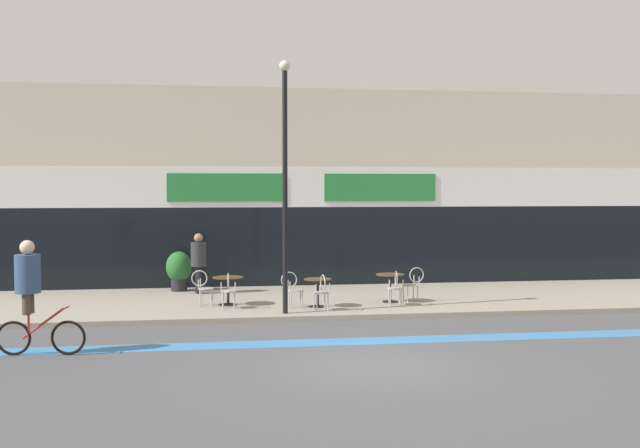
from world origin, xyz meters
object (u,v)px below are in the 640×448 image
object	(u,v)px
cafe_chair_0_side	(203,285)
cafe_chair_2_side	(413,282)
cafe_chair_1_near	(322,290)
cyclist_0	(30,286)
bistro_table_2	(390,282)
cafe_chair_2_near	(396,285)
cafe_chair_1_side	(293,287)
pedestrian_near_end	(199,258)
planter_pot	(179,269)
bistro_table_1	(318,287)
bistro_table_0	(228,285)
cafe_chair_0_near	(228,288)
lamp_post	(285,170)

from	to	relation	value
cafe_chair_0_side	cafe_chair_2_side	distance (m)	5.45
cafe_chair_1_near	cyclist_0	world-z (taller)	cyclist_0
bistro_table_2	cafe_chair_2_near	xyz separation A→B (m)	(-0.01, -0.63, -0.01)
cafe_chair_1_side	pedestrian_near_end	size ratio (longest dim) A/B	0.53
cafe_chair_1_side	planter_pot	distance (m)	4.57
cafe_chair_2_near	pedestrian_near_end	world-z (taller)	pedestrian_near_end
bistro_table_1	cafe_chair_1_near	size ratio (longest dim) A/B	0.79
cafe_chair_1_side	cafe_chair_2_near	size ratio (longest dim) A/B	1.00
bistro_table_1	cafe_chair_1_side	size ratio (longest dim) A/B	0.79
bistro_table_2	cafe_chair_2_near	bearing A→B (deg)	-90.82
bistro_table_0	pedestrian_near_end	world-z (taller)	pedestrian_near_end
cafe_chair_0_near	bistro_table_0	bearing A→B (deg)	3.38
planter_pot	lamp_post	distance (m)	5.79
cafe_chair_0_side	lamp_post	world-z (taller)	lamp_post
planter_pot	lamp_post	bearing A→B (deg)	-58.48
cafe_chair_1_near	cafe_chair_2_side	xyz separation A→B (m)	(2.61, 1.16, 0.00)
bistro_table_1	pedestrian_near_end	xyz separation A→B (m)	(-2.98, 2.86, 0.50)
bistro_table_1	cafe_chair_1_near	xyz separation A→B (m)	(0.01, -0.63, 0.01)
cafe_chair_1_near	pedestrian_near_end	size ratio (longest dim) A/B	0.53
cyclist_0	bistro_table_1	bearing A→B (deg)	39.93
bistro_table_0	cafe_chair_0_side	size ratio (longest dim) A/B	0.87
bistro_table_0	lamp_post	size ratio (longest dim) A/B	0.13
bistro_table_2	cyclist_0	distance (m)	9.19
cafe_chair_2_side	bistro_table_2	bearing A→B (deg)	-6.79
cafe_chair_2_near	cafe_chair_1_near	bearing A→B (deg)	111.72
cafe_chair_1_near	cafe_chair_2_near	xyz separation A→B (m)	(1.97, 0.52, 0.00)
cafe_chair_0_side	cafe_chair_2_side	world-z (taller)	same
pedestrian_near_end	cafe_chair_0_side	bearing A→B (deg)	-101.84
cafe_chair_2_side	pedestrian_near_end	xyz separation A→B (m)	(-5.59, 2.33, 0.49)
planter_pot	cafe_chair_2_side	bearing A→B (deg)	-25.69
lamp_post	planter_pot	bearing A→B (deg)	121.52
bistro_table_1	bistro_table_2	world-z (taller)	bistro_table_2
cyclist_0	cafe_chair_1_side	bearing A→B (deg)	42.93
cafe_chair_2_near	cafe_chair_2_side	distance (m)	0.90
cafe_chair_0_side	planter_pot	distance (m)	2.95
cafe_chair_1_near	cafe_chair_2_side	bearing A→B (deg)	-73.51
cafe_chair_1_side	cafe_chair_2_side	size ratio (longest dim) A/B	1.00
cafe_chair_0_side	lamp_post	xyz separation A→B (m)	(1.94, -1.47, 2.88)
cafe_chair_1_side	cafe_chair_2_side	world-z (taller)	same
bistro_table_2	cafe_chair_1_side	xyz separation A→B (m)	(-2.62, -0.53, -0.01)
cafe_chair_1_near	lamp_post	xyz separation A→B (m)	(-0.91, -0.20, 2.88)
cyclist_0	cafe_chair_2_near	bearing A→B (deg)	32.16
bistro_table_1	pedestrian_near_end	world-z (taller)	pedestrian_near_end
cyclist_0	pedestrian_near_end	distance (m)	7.53
cafe_chair_2_side	planter_pot	size ratio (longest dim) A/B	0.79
cafe_chair_0_near	bistro_table_2	bearing A→B (deg)	-79.13
cafe_chair_0_near	cafe_chair_2_near	world-z (taller)	same
bistro_table_2	lamp_post	xyz separation A→B (m)	(-2.89, -1.35, 2.87)
cafe_chair_0_side	cafe_chair_1_near	size ratio (longest dim) A/B	1.00
cafe_chair_2_near	cafe_chair_1_side	bearing A→B (deg)	94.68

